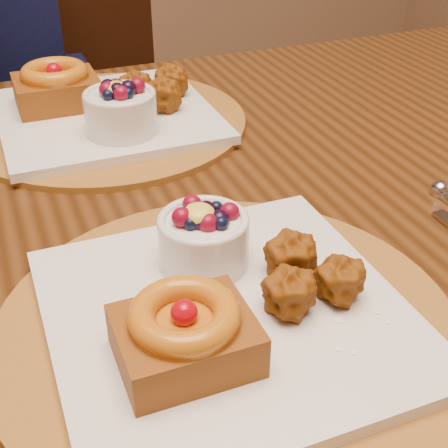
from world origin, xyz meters
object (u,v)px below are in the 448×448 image
at_px(dining_table, 156,258).
at_px(chair_far, 82,131).
at_px(place_setting_near, 223,306).
at_px(place_setting_far, 104,109).

height_order(dining_table, chair_far, chair_far).
height_order(dining_table, place_setting_near, place_setting_near).
bearing_deg(chair_far, place_setting_far, -105.90).
distance_m(dining_table, place_setting_far, 0.24).
height_order(place_setting_far, chair_far, chair_far).
bearing_deg(place_setting_far, chair_far, 86.43).
relative_size(dining_table, place_setting_far, 4.21).
bearing_deg(dining_table, chair_far, 87.85).
bearing_deg(dining_table, place_setting_near, -90.51).
bearing_deg(place_setting_far, place_setting_near, -89.88).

